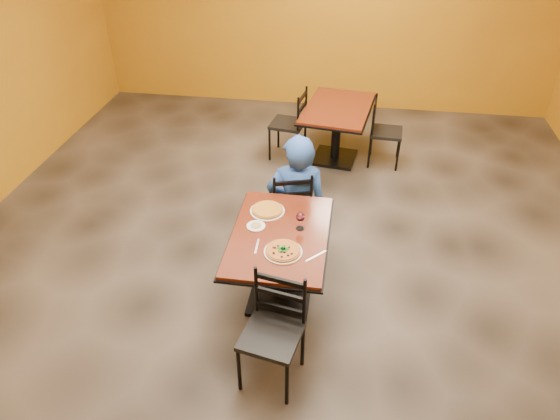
% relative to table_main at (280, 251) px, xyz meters
% --- Properties ---
extents(floor, '(7.00, 8.00, 0.01)m').
position_rel_table_main_xyz_m(floor, '(0.00, 0.50, -0.56)').
color(floor, black).
rests_on(floor, ground).
extents(wall_back, '(7.00, 0.01, 3.00)m').
position_rel_table_main_xyz_m(wall_back, '(0.00, 4.50, 0.94)').
color(wall_back, '#C18415').
rests_on(wall_back, ground).
extents(table_main, '(0.83, 1.23, 0.75)m').
position_rel_table_main_xyz_m(table_main, '(0.00, 0.00, 0.00)').
color(table_main, maroon).
rests_on(table_main, floor).
extents(table_second, '(0.98, 1.31, 0.75)m').
position_rel_table_main_xyz_m(table_second, '(0.33, 2.69, -0.00)').
color(table_second, maroon).
rests_on(table_second, floor).
extents(chair_main_near, '(0.49, 0.49, 0.92)m').
position_rel_table_main_xyz_m(chair_main_near, '(0.07, -0.85, -0.10)').
color(chair_main_near, black).
rests_on(chair_main_near, floor).
extents(chair_main_far, '(0.49, 0.49, 0.88)m').
position_rel_table_main_xyz_m(chair_main_far, '(-0.03, 0.88, -0.12)').
color(chair_main_far, black).
rests_on(chair_main_far, floor).
extents(chair_second_left, '(0.48, 0.48, 0.93)m').
position_rel_table_main_xyz_m(chair_second_left, '(-0.31, 2.69, -0.09)').
color(chair_second_left, black).
rests_on(chair_second_left, floor).
extents(chair_second_right, '(0.42, 0.42, 0.88)m').
position_rel_table_main_xyz_m(chair_second_right, '(0.97, 2.69, -0.12)').
color(chair_second_right, black).
rests_on(chair_second_right, floor).
extents(diner, '(0.66, 0.47, 1.24)m').
position_rel_table_main_xyz_m(diner, '(0.04, 0.86, 0.06)').
color(diner, navy).
rests_on(diner, floor).
extents(plate_main, '(0.31, 0.31, 0.01)m').
position_rel_table_main_xyz_m(plate_main, '(0.06, -0.24, 0.20)').
color(plate_main, white).
rests_on(plate_main, table_main).
extents(pizza_main, '(0.28, 0.28, 0.02)m').
position_rel_table_main_xyz_m(pizza_main, '(0.06, -0.24, 0.21)').
color(pizza_main, maroon).
rests_on(pizza_main, plate_main).
extents(plate_far, '(0.31, 0.31, 0.01)m').
position_rel_table_main_xyz_m(plate_far, '(-0.16, 0.30, 0.20)').
color(plate_far, white).
rests_on(plate_far, table_main).
extents(pizza_far, '(0.28, 0.28, 0.02)m').
position_rel_table_main_xyz_m(pizza_far, '(-0.16, 0.30, 0.21)').
color(pizza_far, gold).
rests_on(pizza_far, plate_far).
extents(side_plate, '(0.16, 0.16, 0.01)m').
position_rel_table_main_xyz_m(side_plate, '(-0.22, 0.07, 0.20)').
color(side_plate, white).
rests_on(side_plate, table_main).
extents(dip, '(0.09, 0.09, 0.01)m').
position_rel_table_main_xyz_m(dip, '(-0.22, 0.07, 0.21)').
color(dip, '#A58F50').
rests_on(dip, side_plate).
extents(wine_glass, '(0.08, 0.08, 0.18)m').
position_rel_table_main_xyz_m(wine_glass, '(0.16, 0.09, 0.28)').
color(wine_glass, white).
rests_on(wine_glass, table_main).
extents(fork, '(0.02, 0.19, 0.00)m').
position_rel_table_main_xyz_m(fork, '(-0.16, -0.19, 0.20)').
color(fork, silver).
rests_on(fork, table_main).
extents(knife, '(0.16, 0.16, 0.00)m').
position_rel_table_main_xyz_m(knife, '(0.33, -0.25, 0.20)').
color(knife, silver).
rests_on(knife, table_main).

